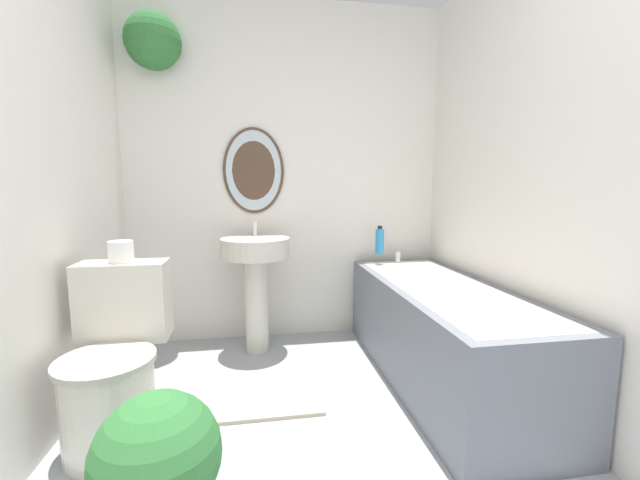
# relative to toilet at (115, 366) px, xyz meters

# --- Properties ---
(wall_back) EXTENTS (2.36, 0.35, 2.40)m
(wall_back) POSITION_rel_toilet_xyz_m (0.76, 1.12, 0.96)
(wall_back) COLOR silver
(wall_back) RESTS_ON ground_plane
(wall_left) EXTENTS (0.06, 2.49, 2.40)m
(wall_left) POSITION_rel_toilet_xyz_m (-0.29, -0.07, 0.87)
(wall_left) COLOR silver
(wall_left) RESTS_ON ground_plane
(wall_right) EXTENTS (0.06, 2.49, 2.40)m
(wall_right) POSITION_rel_toilet_xyz_m (2.01, -0.07, 0.87)
(wall_right) COLOR silver
(wall_right) RESTS_ON ground_plane
(toilet) EXTENTS (0.40, 0.56, 0.76)m
(toilet) POSITION_rel_toilet_xyz_m (0.00, 0.00, 0.00)
(toilet) COLOR beige
(toilet) RESTS_ON ground_plane
(pedestal_sink) EXTENTS (0.46, 0.46, 0.88)m
(pedestal_sink) POSITION_rel_toilet_xyz_m (0.62, 0.84, 0.24)
(pedestal_sink) COLOR beige
(pedestal_sink) RESTS_ON ground_plane
(bathtub) EXTENTS (0.61, 1.62, 0.64)m
(bathtub) POSITION_rel_toilet_xyz_m (1.66, 0.25, -0.04)
(bathtub) COLOR slate
(bathtub) RESTS_ON ground_plane
(shampoo_bottle) EXTENTS (0.06, 0.06, 0.20)m
(shampoo_bottle) POSITION_rel_toilet_xyz_m (1.50, 0.91, 0.40)
(shampoo_bottle) COLOR #2D84C6
(shampoo_bottle) RESTS_ON bathtub
(potted_plant) EXTENTS (0.39, 0.39, 0.48)m
(potted_plant) POSITION_rel_toilet_xyz_m (0.31, -0.59, -0.06)
(potted_plant) COLOR #47474C
(potted_plant) RESTS_ON ground_plane
(bath_mat) EXTENTS (0.65, 0.36, 0.02)m
(bath_mat) POSITION_rel_toilet_xyz_m (0.62, 0.18, -0.32)
(bath_mat) COLOR #B7A88E
(bath_mat) RESTS_ON ground_plane
(toilet_paper_roll) EXTENTS (0.11, 0.11, 0.10)m
(toilet_paper_roll) POSITION_rel_toilet_xyz_m (0.00, 0.18, 0.48)
(toilet_paper_roll) COLOR white
(toilet_paper_roll) RESTS_ON toilet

